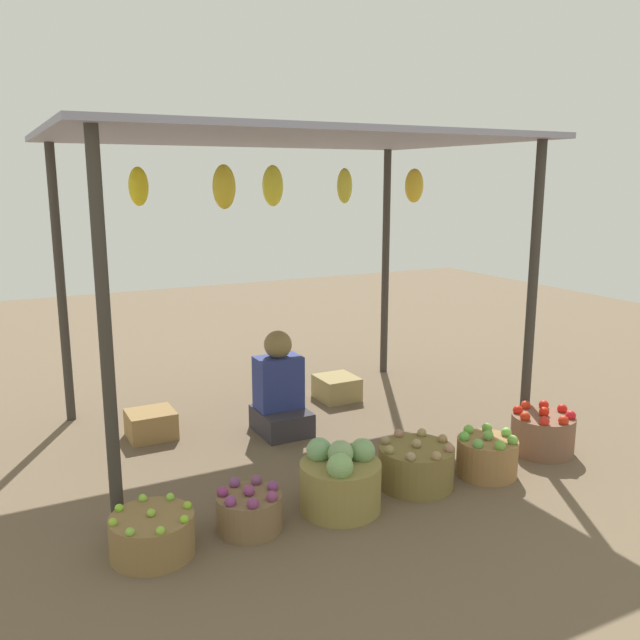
{
  "coord_description": "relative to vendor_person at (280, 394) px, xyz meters",
  "views": [
    {
      "loc": [
        -2.02,
        -4.45,
        1.89
      ],
      "look_at": [
        0.0,
        -0.52,
        0.95
      ],
      "focal_mm": 37.52,
      "sensor_mm": 36.0,
      "label": 1
    }
  ],
  "objects": [
    {
      "name": "ground_plane",
      "position": [
        0.09,
        0.03,
        -0.3
      ],
      "size": [
        14.0,
        14.0,
        0.0
      ],
      "primitive_type": "plane",
      "color": "brown"
    },
    {
      "name": "market_stall_structure",
      "position": [
        0.09,
        0.03,
        1.72
      ],
      "size": [
        3.25,
        2.23,
        2.19
      ],
      "color": "#38332D",
      "rests_on": "ground"
    },
    {
      "name": "vendor_person",
      "position": [
        0.0,
        0.0,
        0.0
      ],
      "size": [
        0.36,
        0.44,
        0.78
      ],
      "color": "#333038",
      "rests_on": "ground"
    },
    {
      "name": "basket_limes",
      "position": [
        -1.27,
        -1.26,
        -0.19
      ],
      "size": [
        0.43,
        0.43,
        0.25
      ],
      "color": "olive",
      "rests_on": "ground"
    },
    {
      "name": "basket_purple_onions",
      "position": [
        -0.74,
        -1.26,
        -0.19
      ],
      "size": [
        0.36,
        0.36,
        0.26
      ],
      "color": "brown",
      "rests_on": "ground"
    },
    {
      "name": "basket_cabbages",
      "position": [
        -0.19,
        -1.28,
        -0.12
      ],
      "size": [
        0.47,
        0.47,
        0.42
      ],
      "color": "olive",
      "rests_on": "ground"
    },
    {
      "name": "basket_potatoes",
      "position": [
        0.39,
        -1.23,
        -0.17
      ],
      "size": [
        0.47,
        0.47,
        0.31
      ],
      "color": "olive",
      "rests_on": "ground"
    },
    {
      "name": "basket_green_apples",
      "position": [
        0.88,
        -1.31,
        -0.17
      ],
      "size": [
        0.39,
        0.39,
        0.3
      ],
      "color": "#986F42",
      "rests_on": "ground"
    },
    {
      "name": "basket_red_tomatoes",
      "position": [
        1.48,
        -1.21,
        -0.16
      ],
      "size": [
        0.43,
        0.43,
        0.33
      ],
      "color": "brown",
      "rests_on": "ground"
    },
    {
      "name": "wooden_crate_near_vendor",
      "position": [
        0.75,
        0.46,
        -0.2
      ],
      "size": [
        0.33,
        0.34,
        0.2
      ],
      "primitive_type": "cube",
      "color": "#9C8853",
      "rests_on": "ground"
    },
    {
      "name": "wooden_crate_stacked_rear",
      "position": [
        -0.9,
        0.32,
        -0.2
      ],
      "size": [
        0.34,
        0.31,
        0.2
      ],
      "primitive_type": "cube",
      "color": "olive",
      "rests_on": "ground"
    }
  ]
}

